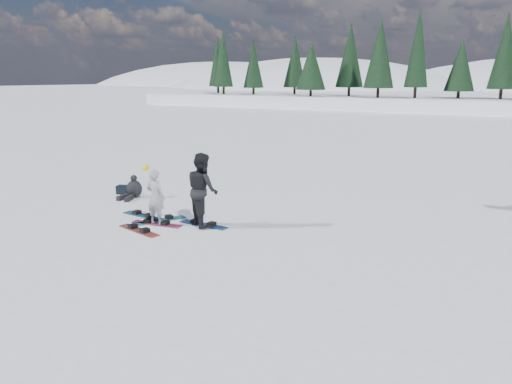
# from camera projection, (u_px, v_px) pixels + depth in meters

# --- Properties ---
(ground) EXTENTS (420.00, 420.00, 0.00)m
(ground) POSITION_uv_depth(u_px,v_px,m) (209.00, 232.00, 13.15)
(ground) COLOR white
(ground) RESTS_ON ground
(alpine_backdrop) EXTENTS (412.50, 227.00, 53.20)m
(alpine_backdrop) POSITION_uv_depth(u_px,v_px,m) (481.00, 127.00, 182.07)
(alpine_backdrop) COLOR white
(alpine_backdrop) RESTS_ON ground
(snowboarder_woman) EXTENTS (0.58, 0.41, 1.70)m
(snowboarder_woman) POSITION_uv_depth(u_px,v_px,m) (155.00, 197.00, 13.67)
(snowboarder_woman) COLOR #A9A9AE
(snowboarder_woman) RESTS_ON ground
(snowboarder_man) EXTENTS (1.24, 1.19, 2.02)m
(snowboarder_man) POSITION_uv_depth(u_px,v_px,m) (203.00, 190.00, 13.55)
(snowboarder_man) COLOR black
(snowboarder_man) RESTS_ON ground
(seated_rider) EXTENTS (0.65, 0.98, 0.78)m
(seated_rider) POSITION_uv_depth(u_px,v_px,m) (133.00, 189.00, 16.86)
(seated_rider) COLOR black
(seated_rider) RESTS_ON ground
(gear_bag) EXTENTS (0.53, 0.44, 0.30)m
(gear_bag) POSITION_uv_depth(u_px,v_px,m) (124.00, 190.00, 17.44)
(gear_bag) COLOR black
(gear_bag) RESTS_ON ground
(snowboard_woman) EXTENTS (1.52, 0.50, 0.03)m
(snowboard_woman) POSITION_uv_depth(u_px,v_px,m) (157.00, 224.00, 13.84)
(snowboard_woman) COLOR #9D2250
(snowboard_woman) RESTS_ON ground
(snowboard_man) EXTENTS (1.51, 0.34, 0.03)m
(snowboard_man) POSITION_uv_depth(u_px,v_px,m) (203.00, 225.00, 13.78)
(snowboard_man) COLOR navy
(snowboard_man) RESTS_ON ground
(snowboard_loose_a) EXTENTS (0.93, 1.46, 0.03)m
(snowboard_loose_a) POSITION_uv_depth(u_px,v_px,m) (160.00, 221.00, 14.18)
(snowboard_loose_a) COLOR teal
(snowboard_loose_a) RESTS_ON ground
(snowboard_loose_b) EXTENTS (1.52, 0.62, 0.03)m
(snowboard_loose_b) POSITION_uv_depth(u_px,v_px,m) (139.00, 231.00, 13.25)
(snowboard_loose_b) COLOR #9E2E22
(snowboard_loose_b) RESTS_ON ground
(snowboard_loose_c) EXTENTS (1.52, 0.46, 0.03)m
(snowboard_loose_c) POSITION_uv_depth(u_px,v_px,m) (143.00, 216.00, 14.65)
(snowboard_loose_c) COLOR #175782
(snowboard_loose_c) RESTS_ON ground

